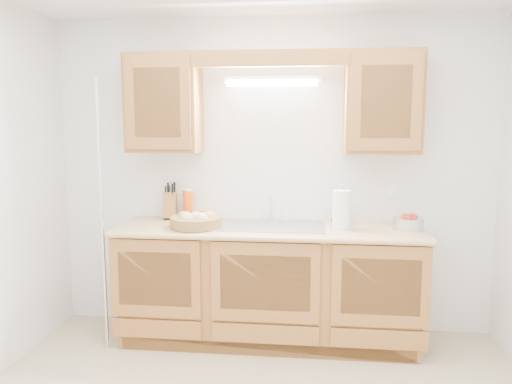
# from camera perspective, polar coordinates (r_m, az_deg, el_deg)

# --- Properties ---
(room) EXTENTS (3.52, 3.50, 2.50)m
(room) POSITION_cam_1_polar(r_m,az_deg,el_deg) (2.55, -0.74, -1.84)
(room) COLOR tan
(room) RESTS_ON ground
(base_cabinets) EXTENTS (2.20, 0.60, 0.86)m
(base_cabinets) POSITION_cam_1_polar(r_m,az_deg,el_deg) (3.91, 1.46, -10.55)
(base_cabinets) COLOR #A2612F
(base_cabinets) RESTS_ON ground
(countertop) EXTENTS (2.30, 0.63, 0.04)m
(countertop) POSITION_cam_1_polar(r_m,az_deg,el_deg) (3.78, 1.47, -4.29)
(countertop) COLOR tan
(countertop) RESTS_ON base_cabinets
(upper_cabinet_left) EXTENTS (0.55, 0.33, 0.75)m
(upper_cabinet_left) POSITION_cam_1_polar(r_m,az_deg,el_deg) (3.99, -10.43, 9.90)
(upper_cabinet_left) COLOR #A2612F
(upper_cabinet_left) RESTS_ON room
(upper_cabinet_right) EXTENTS (0.55, 0.33, 0.75)m
(upper_cabinet_right) POSITION_cam_1_polar(r_m,az_deg,el_deg) (3.86, 14.26, 9.86)
(upper_cabinet_right) COLOR #A2612F
(upper_cabinet_right) RESTS_ON room
(valance) EXTENTS (2.20, 0.05, 0.12)m
(valance) POSITION_cam_1_polar(r_m,az_deg,el_deg) (3.72, 1.54, 15.04)
(valance) COLOR #A2612F
(valance) RESTS_ON room
(fluorescent_fixture) EXTENTS (0.76, 0.08, 0.08)m
(fluorescent_fixture) POSITION_cam_1_polar(r_m,az_deg,el_deg) (3.93, 1.82, 12.57)
(fluorescent_fixture) COLOR white
(fluorescent_fixture) RESTS_ON room
(sink) EXTENTS (0.84, 0.46, 0.36)m
(sink) POSITION_cam_1_polar(r_m,az_deg,el_deg) (3.81, 1.49, -4.98)
(sink) COLOR #9E9EA3
(sink) RESTS_ON countertop
(wire_shelf_pole) EXTENTS (0.03, 0.03, 2.00)m
(wire_shelf_pole) POSITION_cam_1_polar(r_m,az_deg,el_deg) (3.81, -17.19, -2.71)
(wire_shelf_pole) COLOR silver
(wire_shelf_pole) RESTS_ON ground
(outlet_plate) EXTENTS (0.08, 0.01, 0.12)m
(outlet_plate) POSITION_cam_1_polar(r_m,az_deg,el_deg) (4.07, 15.30, 0.19)
(outlet_plate) COLOR white
(outlet_plate) RESTS_ON room
(fruit_basket) EXTENTS (0.46, 0.46, 0.12)m
(fruit_basket) POSITION_cam_1_polar(r_m,az_deg,el_deg) (3.77, -6.86, -3.24)
(fruit_basket) COLOR olive
(fruit_basket) RESTS_ON countertop
(knife_block) EXTENTS (0.13, 0.19, 0.31)m
(knife_block) POSITION_cam_1_polar(r_m,az_deg,el_deg) (4.13, -9.80, -1.49)
(knife_block) COLOR #A2612F
(knife_block) RESTS_ON countertop
(orange_canister) EXTENTS (0.09, 0.09, 0.25)m
(orange_canister) POSITION_cam_1_polar(r_m,az_deg,el_deg) (4.10, -7.75, -1.34)
(orange_canister) COLOR #F3540D
(orange_canister) RESTS_ON countertop
(soap_bottle) EXTENTS (0.10, 0.10, 0.17)m
(soap_bottle) POSITION_cam_1_polar(r_m,az_deg,el_deg) (3.94, 9.56, -2.32)
(soap_bottle) COLOR #225DAB
(soap_bottle) RESTS_ON countertop
(sponge) EXTENTS (0.13, 0.09, 0.03)m
(sponge) POSITION_cam_1_polar(r_m,az_deg,el_deg) (4.01, 9.49, -3.21)
(sponge) COLOR #CC333F
(sponge) RESTS_ON countertop
(paper_towel) EXTENTS (0.17, 0.17, 0.34)m
(paper_towel) POSITION_cam_1_polar(r_m,az_deg,el_deg) (3.74, 9.75, -2.01)
(paper_towel) COLOR silver
(paper_towel) RESTS_ON countertop
(apple_bowl) EXTENTS (0.26, 0.26, 0.12)m
(apple_bowl) POSITION_cam_1_polar(r_m,az_deg,el_deg) (3.85, 17.02, -3.33)
(apple_bowl) COLOR silver
(apple_bowl) RESTS_ON countertop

